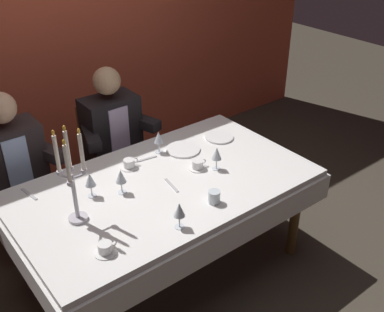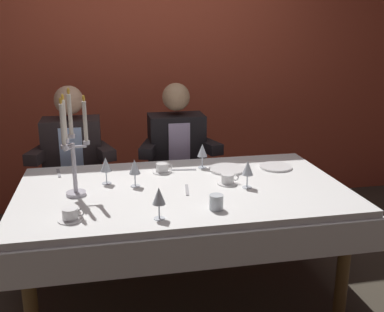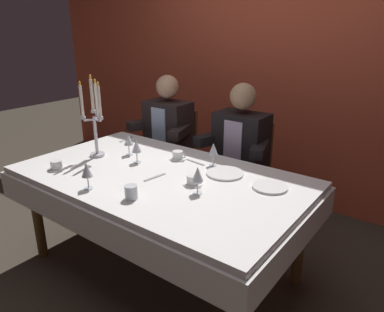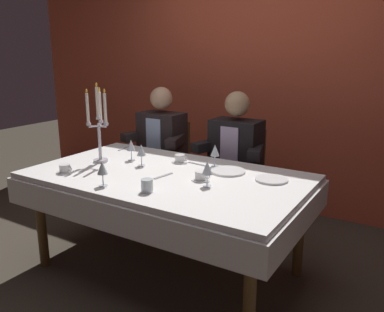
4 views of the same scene
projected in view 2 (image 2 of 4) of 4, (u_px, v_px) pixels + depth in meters
name	position (u px, v px, depth m)	size (l,w,h in m)	color
ground_plane	(183.00, 297.00, 2.84)	(12.00, 12.00, 0.00)	#3E372C
back_wall	(149.00, 60.00, 4.02)	(6.00, 0.12, 2.70)	#BE4B32
dining_table	(182.00, 206.00, 2.67)	(1.94, 1.14, 0.74)	white
candelabra	(73.00, 149.00, 2.43)	(0.15, 0.17, 0.60)	silver
dinner_plate_0	(276.00, 167.00, 2.98)	(0.22, 0.22, 0.01)	white
dinner_plate_1	(227.00, 169.00, 2.94)	(0.25, 0.25, 0.01)	white
wine_glass_0	(106.00, 165.00, 2.66)	(0.07, 0.07, 0.16)	silver
wine_glass_1	(202.00, 151.00, 2.96)	(0.07, 0.07, 0.16)	silver
wine_glass_2	(159.00, 197.00, 2.17)	(0.07, 0.07, 0.16)	silver
wine_glass_3	(135.00, 168.00, 2.61)	(0.07, 0.07, 0.16)	silver
wine_glass_4	(248.00, 169.00, 2.59)	(0.07, 0.07, 0.16)	silver
water_tumbler_0	(216.00, 202.00, 2.30)	(0.07, 0.07, 0.08)	silver
coffee_cup_0	(162.00, 168.00, 2.89)	(0.13, 0.12, 0.06)	white
coffee_cup_1	(71.00, 215.00, 2.18)	(0.13, 0.12, 0.06)	white
coffee_cup_2	(228.00, 180.00, 2.67)	(0.13, 0.12, 0.06)	white
fork_0	(59.00, 173.00, 2.87)	(0.17, 0.02, 0.01)	#B7B7BC
fork_1	(183.00, 170.00, 2.94)	(0.17, 0.02, 0.01)	#B7B7BC
fork_2	(187.00, 190.00, 2.58)	(0.17, 0.02, 0.01)	#B7B7BC
seated_diner_0	(73.00, 153.00, 3.34)	(0.63, 0.48, 1.24)	brown
seated_diner_1	(176.00, 148.00, 3.49)	(0.63, 0.48, 1.24)	brown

